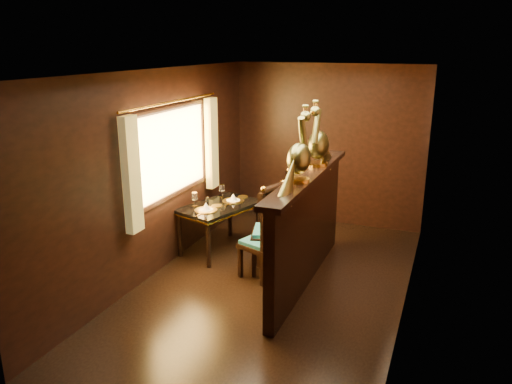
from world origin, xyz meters
TOP-DOWN VIEW (x-y plane):
  - ground at (0.00, 0.00)m, footprint 5.00×5.00m
  - room_shell at (-0.09, 0.02)m, footprint 3.04×5.04m
  - partition at (0.32, 0.30)m, footprint 0.26×2.70m
  - dining_table at (-1.06, 0.77)m, footprint 1.01×1.29m
  - chair_left at (-0.04, 0.48)m, footprint 0.63×0.65m
  - chair_right at (-0.12, 0.18)m, footprint 0.57×0.59m
  - peacock_left at (0.33, -0.11)m, footprint 0.25×0.67m
  - peacock_right at (0.33, 0.69)m, footprint 0.26×0.68m

SIDE VIEW (x-z plane):
  - ground at x=0.00m, z-range 0.00..0.00m
  - dining_table at x=-1.06m, z-range 0.17..1.03m
  - chair_right at x=-0.12m, z-range 0.03..1.27m
  - partition at x=0.32m, z-range 0.03..1.39m
  - chair_left at x=-0.04m, z-range 0.03..1.44m
  - room_shell at x=-0.09m, z-range 0.32..2.84m
  - peacock_left at x=0.33m, z-range 1.36..2.16m
  - peacock_right at x=0.33m, z-range 1.36..2.17m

